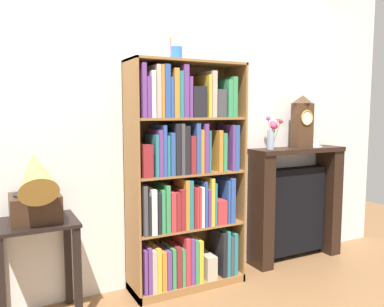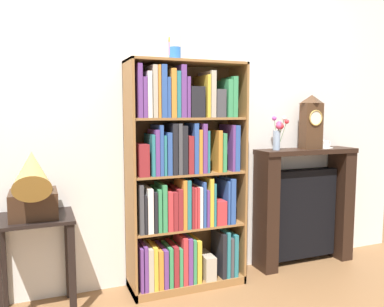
{
  "view_description": "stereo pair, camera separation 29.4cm",
  "coord_description": "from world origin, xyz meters",
  "views": [
    {
      "loc": [
        -1.3,
        -2.53,
        1.35
      ],
      "look_at": [
        0.05,
        0.07,
        1.03
      ],
      "focal_mm": 36.4,
      "sensor_mm": 36.0,
      "label": 1
    },
    {
      "loc": [
        -1.03,
        -2.65,
        1.35
      ],
      "look_at": [
        0.05,
        0.07,
        1.03
      ],
      "focal_mm": 36.4,
      "sensor_mm": 36.0,
      "label": 2
    }
  ],
  "objects": [
    {
      "name": "side_table_left",
      "position": [
        -1.08,
        0.03,
        0.48
      ],
      "size": [
        0.49,
        0.41,
        0.66
      ],
      "color": "black",
      "rests_on": "ground"
    },
    {
      "name": "wall_back",
      "position": [
        0.03,
        0.27,
        1.3
      ],
      "size": [
        4.37,
        0.08,
        2.6
      ],
      "primitive_type": "cube",
      "color": "silver",
      "rests_on": "ground"
    },
    {
      "name": "gramophone",
      "position": [
        -1.08,
        -0.04,
        0.88
      ],
      "size": [
        0.29,
        0.48,
        0.52
      ],
      "color": "#382316",
      "rests_on": "side_table_left"
    },
    {
      "name": "bookshelf",
      "position": [
        -0.03,
        0.06,
        0.82
      ],
      "size": [
        0.88,
        0.32,
        1.71
      ],
      "color": "olive",
      "rests_on": "ground"
    },
    {
      "name": "teacup_with_saucer",
      "position": [
        1.32,
        0.1,
        1.05
      ],
      "size": [
        0.15,
        0.15,
        0.06
      ],
      "color": "white",
      "rests_on": "fireplace_mantel"
    },
    {
      "name": "fireplace_mantel",
      "position": [
        1.13,
        0.12,
        0.5
      ],
      "size": [
        0.92,
        0.26,
        1.02
      ],
      "color": "black",
      "rests_on": "ground"
    },
    {
      "name": "mantel_clock",
      "position": [
        1.17,
        0.1,
        1.26
      ],
      "size": [
        0.18,
        0.12,
        0.46
      ],
      "color": "#472D1C",
      "rests_on": "fireplace_mantel"
    },
    {
      "name": "flower_vase",
      "position": [
        0.83,
        0.1,
        1.18
      ],
      "size": [
        0.11,
        0.12,
        0.28
      ],
      "color": "#99B2D1",
      "rests_on": "fireplace_mantel"
    },
    {
      "name": "ground_plane",
      "position": [
        0.0,
        0.0,
        -0.01
      ],
      "size": [
        7.37,
        6.4,
        0.02
      ],
      "primitive_type": "cube",
      "color": "brown"
    },
    {
      "name": "cup_stack",
      "position": [
        -0.1,
        0.04,
        1.8
      ],
      "size": [
        0.09,
        0.09,
        0.17
      ],
      "color": "blue",
      "rests_on": "bookshelf"
    }
  ]
}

